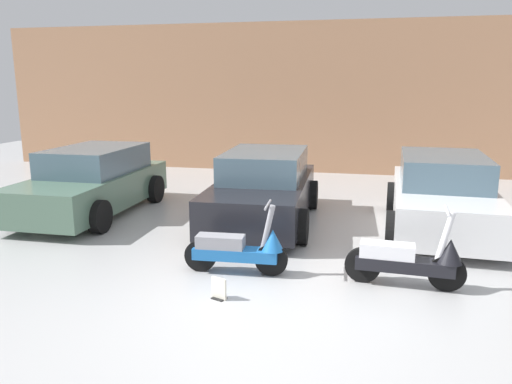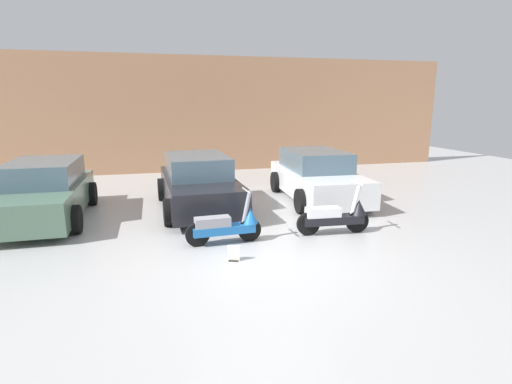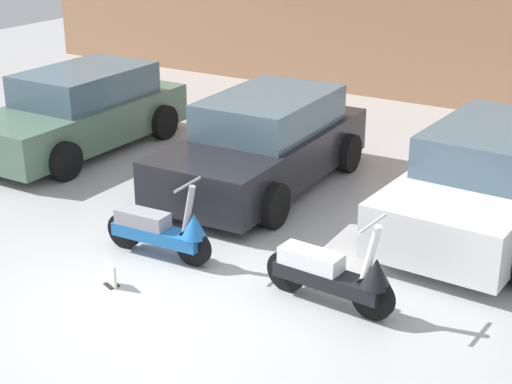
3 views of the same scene
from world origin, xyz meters
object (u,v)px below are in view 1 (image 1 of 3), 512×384
at_px(placard_near_left_scooter, 219,290).
at_px(scooter_front_right, 410,259).
at_px(car_rear_right, 442,195).
at_px(car_rear_center, 263,189).
at_px(scooter_front_left, 240,249).
at_px(car_rear_left, 93,182).

bearing_deg(placard_near_left_scooter, scooter_front_right, 21.21).
height_order(car_rear_right, placard_near_left_scooter, car_rear_right).
distance_m(car_rear_center, car_rear_right, 3.12).
distance_m(scooter_front_left, placard_near_left_scooter, 0.87).
distance_m(car_rear_left, car_rear_center, 3.38).
bearing_deg(car_rear_left, placard_near_left_scooter, 46.54).
xyz_separation_m(car_rear_center, placard_near_left_scooter, (0.18, -3.45, -0.50)).
bearing_deg(car_rear_right, placard_near_left_scooter, -36.60).
bearing_deg(placard_near_left_scooter, scooter_front_left, 86.88).
relative_size(scooter_front_left, scooter_front_right, 0.96).
height_order(scooter_front_left, scooter_front_right, scooter_front_right).
distance_m(car_rear_center, placard_near_left_scooter, 3.49).
bearing_deg(car_rear_right, car_rear_left, -85.10).
bearing_deg(scooter_front_right, scooter_front_left, -175.69).
distance_m(scooter_front_right, car_rear_center, 3.54).
xyz_separation_m(scooter_front_left, placard_near_left_scooter, (-0.05, -0.84, -0.23)).
bearing_deg(placard_near_left_scooter, car_rear_right, 50.87).
relative_size(scooter_front_left, car_rear_right, 0.36).
bearing_deg(car_rear_right, scooter_front_left, -43.65).
bearing_deg(car_rear_left, scooter_front_right, 66.47).
xyz_separation_m(scooter_front_right, placard_near_left_scooter, (-2.21, -0.86, -0.25)).
bearing_deg(car_rear_center, car_rear_right, 90.88).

